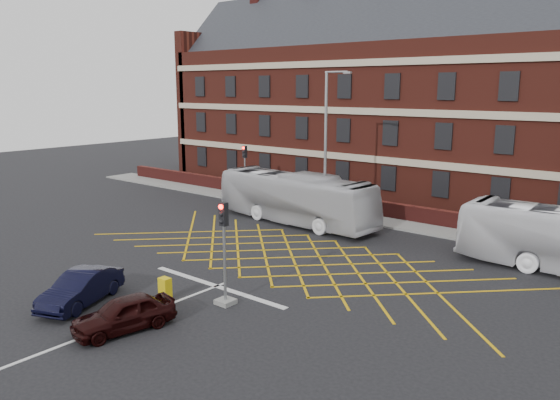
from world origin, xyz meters
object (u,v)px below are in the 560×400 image
Objects in this scene: bus_left at (295,198)px; street_lamp at (326,173)px; traffic_light_near at (225,263)px; car_maroon at (124,314)px; direction_signs at (240,182)px; utility_cabinet at (165,289)px; traffic_light_far at (245,178)px; car_navy at (81,288)px.

bus_left is 2.69m from street_lamp.
car_maroon is at bearing -105.29° from traffic_light_near.
traffic_light_near is 14.13m from street_lamp.
street_lamp is at bearing -15.16° from direction_signs.
car_maroon is at bearing -56.68° from direction_signs.
utility_cabinet is (12.12, -17.36, -0.90)m from direction_signs.
utility_cabinet is at bearing -55.09° from direction_signs.
traffic_light_far is at bearing 134.43° from car_maroon.
street_lamp is at bearing 66.93° from car_navy.
car_maroon is 3.90× the size of utility_cabinet.
traffic_light_far is at bearing 70.64° from bus_left.
traffic_light_far is (-9.30, 19.83, 1.09)m from car_navy.
direction_signs is at bearing 131.80° from traffic_light_near.
traffic_light_far is (-7.66, 3.41, 0.11)m from bus_left.
street_lamp is 15.06m from utility_cabinet.
utility_cabinet is (-2.26, -1.28, -1.28)m from traffic_light_near.
traffic_light_near is at bearing -149.25° from bus_left.
street_lamp reaches higher than car_navy.
car_navy is at bearing -140.96° from traffic_light_near.
car_navy is at bearing -173.83° from car_maroon.
traffic_light_near reaches higher than bus_left.
street_lamp is (-4.31, 13.36, 1.64)m from traffic_light_near.
traffic_light_far is at bearing 2.21° from direction_signs.
traffic_light_far is (-12.78, 20.19, 1.12)m from car_maroon.
traffic_light_near is 21.27m from traffic_light_far.
direction_signs is (-13.26, 20.17, 0.74)m from car_maroon.
car_navy is 0.42× the size of street_lamp.
car_navy is 3.39m from utility_cabinet.
traffic_light_near is 21.58m from direction_signs.
direction_signs reaches higher than utility_cabinet.
car_maroon is 0.88× the size of traffic_light_near.
bus_left is at bearing -161.04° from street_lamp.
bus_left reaches higher than car_navy.
street_lamp reaches higher than utility_cabinet.
car_navy is at bearing -169.70° from bus_left.
car_maroon is (3.48, -0.36, -0.04)m from car_navy.
car_navy is (1.64, -16.42, -0.97)m from bus_left.
bus_left reaches higher than utility_cabinet.
bus_left is 16.53m from car_navy.
utility_cabinet is at bearing -159.54° from bus_left.
direction_signs is (-0.49, -0.02, -0.39)m from traffic_light_far.
car_maroon is at bearing -79.64° from street_lamp.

